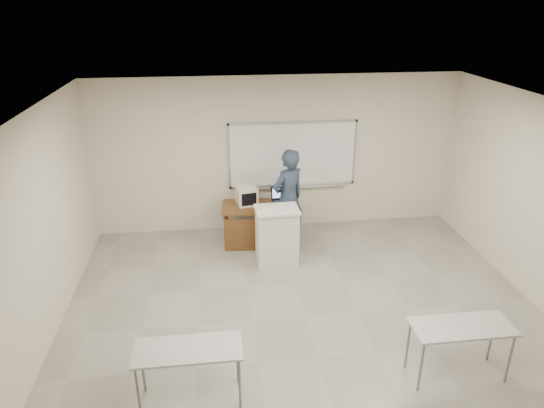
{
  "coord_description": "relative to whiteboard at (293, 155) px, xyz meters",
  "views": [
    {
      "loc": [
        -1.21,
        -4.85,
        4.3
      ],
      "look_at": [
        -0.32,
        2.2,
        1.25
      ],
      "focal_mm": 32.0,
      "sensor_mm": 36.0,
      "label": 1
    }
  ],
  "objects": [
    {
      "name": "floor",
      "position": [
        -0.3,
        -3.97,
        -1.49
      ],
      "size": [
        7.0,
        8.0,
        0.01
      ],
      "primitive_type": "cube",
      "color": "gray",
      "rests_on": "ground"
    },
    {
      "name": "whiteboard",
      "position": [
        0.0,
        0.0,
        0.0
      ],
      "size": [
        2.48,
        0.1,
        1.31
      ],
      "color": "white",
      "rests_on": "floor"
    },
    {
      "name": "student_desks",
      "position": [
        -0.3,
        -5.32,
        -0.81
      ],
      "size": [
        4.4,
        2.2,
        0.73
      ],
      "color": "#A5A49F",
      "rests_on": "floor"
    },
    {
      "name": "instructor_desk",
      "position": [
        -0.7,
        -0.78,
        -0.94
      ],
      "size": [
        1.41,
        0.7,
        0.75
      ],
      "rotation": [
        0.0,
        0.0,
        -0.07
      ],
      "color": "brown",
      "rests_on": "floor"
    },
    {
      "name": "podium",
      "position": [
        -0.5,
        -1.47,
        -0.97
      ],
      "size": [
        0.73,
        0.53,
        1.02
      ],
      "rotation": [
        0.0,
        0.0,
        0.03
      ],
      "color": "silver",
      "rests_on": "floor"
    },
    {
      "name": "crt_monitor",
      "position": [
        -0.95,
        -0.54,
        -0.57
      ],
      "size": [
        0.36,
        0.41,
        0.34
      ],
      "rotation": [
        0.0,
        0.0,
        0.17
      ],
      "color": "beige",
      "rests_on": "instructor_desk"
    },
    {
      "name": "laptop",
      "position": [
        -0.3,
        -0.51,
        -0.67
      ],
      "size": [
        0.33,
        0.3,
        0.24
      ],
      "rotation": [
        0.0,
        0.0,
        0.06
      ],
      "color": "black",
      "rests_on": "instructor_desk"
    },
    {
      "name": "mouse",
      "position": [
        -0.15,
        -0.62,
        -0.71
      ],
      "size": [
        0.1,
        0.07,
        0.04
      ],
      "primitive_type": "ellipsoid",
      "rotation": [
        0.0,
        0.0,
        -0.08
      ],
      "color": "#93979B",
      "rests_on": "instructor_desk"
    },
    {
      "name": "keyboard",
      "position": [
        -0.65,
        -1.39,
        -0.44
      ],
      "size": [
        0.48,
        0.27,
        0.03
      ],
      "primitive_type": "cube",
      "rotation": [
        0.0,
        0.0,
        0.28
      ],
      "color": "beige",
      "rests_on": "podium"
    },
    {
      "name": "presenter",
      "position": [
        -0.22,
        -0.87,
        -0.55
      ],
      "size": [
        0.82,
        0.74,
        1.87
      ],
      "primitive_type": "imported",
      "rotation": [
        0.0,
        0.0,
        3.7
      ],
      "color": "black",
      "rests_on": "floor"
    }
  ]
}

